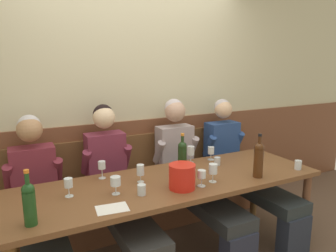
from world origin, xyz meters
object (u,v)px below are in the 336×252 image
at_px(wine_glass_left_end, 116,181).
at_px(wine_glass_mid_right, 211,151).
at_px(person_center_right_seat, 241,165).
at_px(wine_bottle_amber_mid, 259,159).
at_px(wine_glass_near_bucket, 213,170).
at_px(water_tumbler_right, 217,161).
at_px(person_right_seat, 191,171).
at_px(wine_glass_center_front, 102,166).
at_px(person_left_seat, 117,185).
at_px(person_center_left_seat, 38,203).
at_px(dining_table, 172,188).
at_px(water_tumbler_center, 298,165).
at_px(ice_bucket, 182,176).
at_px(wine_glass_by_bottle, 68,184).
at_px(wine_glass_mid_left, 191,151).
at_px(wine_bottle_clear_water, 29,202).
at_px(wine_glass_right_end, 140,171).
at_px(wine_glass_center_rear, 202,175).
at_px(water_tumbler_left, 142,190).
at_px(wine_bottle_green_tall, 182,157).
at_px(wall_bench, 141,200).

height_order(wine_glass_left_end, wine_glass_mid_right, wine_glass_left_end).
xyz_separation_m(person_center_right_seat, wine_bottle_amber_mid, (-0.33, -0.59, 0.28)).
bearing_deg(wine_glass_near_bucket, water_tumbler_right, 49.79).
bearing_deg(person_center_right_seat, person_right_seat, 179.27).
bearing_deg(wine_bottle_amber_mid, wine_glass_center_front, 154.51).
bearing_deg(wine_glass_near_bucket, person_left_seat, 140.47).
bearing_deg(person_center_left_seat, person_right_seat, 0.26).
relative_size(dining_table, water_tumbler_center, 30.89).
distance_m(ice_bucket, wine_glass_by_bottle, 0.83).
distance_m(wine_glass_mid_left, wine_glass_near_bucket, 0.51).
bearing_deg(ice_bucket, person_center_right_seat, 27.02).
bearing_deg(ice_bucket, wine_glass_center_front, 135.47).
height_order(person_left_seat, wine_bottle_clear_water, person_left_seat).
bearing_deg(water_tumbler_right, wine_glass_right_end, -174.96).
relative_size(wine_glass_mid_right, water_tumbler_right, 1.77).
bearing_deg(person_center_right_seat, water_tumbler_center, -77.94).
xyz_separation_m(person_right_seat, wine_glass_near_bucket, (-0.11, -0.52, 0.20)).
distance_m(wine_glass_by_bottle, water_tumbler_right, 1.37).
bearing_deg(wine_glass_mid_right, dining_table, -152.75).
xyz_separation_m(wine_glass_mid_left, water_tumbler_center, (0.77, -0.60, -0.07)).
distance_m(wine_glass_center_rear, water_tumbler_left, 0.48).
distance_m(person_right_seat, wine_glass_right_end, 0.71).
distance_m(wine_bottle_green_tall, wine_glass_center_rear, 0.30).
bearing_deg(wine_bottle_amber_mid, wine_glass_near_bucket, 168.83).
bearing_deg(ice_bucket, wine_glass_near_bucket, 0.17).
distance_m(dining_table, person_center_left_seat, 1.06).
relative_size(wall_bench, water_tumbler_left, 36.54).
bearing_deg(ice_bucket, wine_glass_by_bottle, 163.43).
bearing_deg(wine_glass_near_bucket, wall_bench, 107.18).
distance_m(wine_bottle_green_tall, wine_glass_mid_left, 0.34).
xyz_separation_m(wine_glass_mid_left, wine_glass_center_rear, (-0.22, -0.53, -0.02)).
bearing_deg(person_right_seat, wine_glass_mid_right, -10.06).
relative_size(water_tumbler_right, water_tumbler_left, 0.96).
height_order(ice_bucket, wine_bottle_green_tall, wine_bottle_green_tall).
relative_size(person_center_right_seat, wine_glass_left_end, 9.57).
distance_m(wine_glass_right_end, wine_glass_center_front, 0.34).
bearing_deg(wine_glass_left_end, ice_bucket, -14.57).
height_order(person_left_seat, person_center_right_seat, person_left_seat).
relative_size(person_left_seat, wine_glass_by_bottle, 9.50).
xyz_separation_m(wine_glass_mid_right, water_tumbler_right, (-0.04, -0.16, -0.05)).
bearing_deg(dining_table, person_right_seat, 41.46).
bearing_deg(wine_glass_right_end, wine_glass_left_end, -151.84).
xyz_separation_m(wine_glass_left_end, water_tumbler_right, (1.05, 0.20, -0.06)).
distance_m(ice_bucket, wine_glass_mid_right, 0.77).
distance_m(wine_glass_by_bottle, wine_glass_mid_right, 1.42).
bearing_deg(person_center_right_seat, water_tumbler_left, -159.92).
distance_m(person_center_left_seat, wine_bottle_green_tall, 1.20).
bearing_deg(wine_glass_mid_left, person_center_right_seat, 1.28).
xyz_separation_m(water_tumbler_center, water_tumbler_left, (-1.46, 0.13, -0.00)).
xyz_separation_m(wall_bench, dining_table, (0.00, -0.70, 0.39)).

